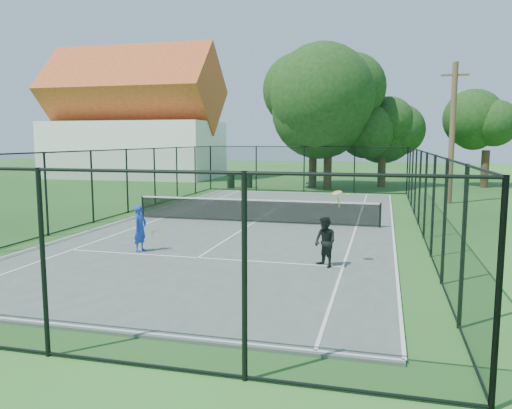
% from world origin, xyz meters
% --- Properties ---
extents(ground, '(120.00, 120.00, 0.00)m').
position_xyz_m(ground, '(0.00, 0.00, 0.00)').
color(ground, '#25541C').
extents(tennis_court, '(11.00, 24.00, 0.06)m').
position_xyz_m(tennis_court, '(0.00, 0.00, 0.03)').
color(tennis_court, '#4D5B55').
rests_on(tennis_court, ground).
extents(tennis_net, '(10.08, 0.08, 0.95)m').
position_xyz_m(tennis_net, '(0.00, 0.00, 0.58)').
color(tennis_net, black).
rests_on(tennis_net, tennis_court).
extents(fence, '(13.10, 26.10, 3.00)m').
position_xyz_m(fence, '(0.00, 0.00, 1.50)').
color(fence, black).
rests_on(fence, ground).
extents(tree_near_left, '(7.18, 7.18, 9.37)m').
position_xyz_m(tree_near_left, '(0.12, 16.20, 5.76)').
color(tree_near_left, '#332114').
rests_on(tree_near_left, ground).
extents(tree_near_mid, '(7.08, 7.08, 9.25)m').
position_xyz_m(tree_near_mid, '(1.31, 15.03, 5.70)').
color(tree_near_mid, '#332114').
rests_on(tree_near_mid, ground).
extents(tree_near_right, '(5.19, 5.19, 7.16)m').
position_xyz_m(tree_near_right, '(4.92, 17.72, 4.54)').
color(tree_near_right, '#332114').
rests_on(tree_near_right, ground).
extents(tree_far_right, '(4.67, 4.67, 6.17)m').
position_xyz_m(tree_far_right, '(12.09, 19.20, 3.82)').
color(tree_far_right, '#332114').
rests_on(tree_far_right, ground).
extents(building, '(15.30, 8.15, 11.87)m').
position_xyz_m(building, '(-17.00, 22.00, 4.93)').
color(building, silver).
rests_on(building, ground).
extents(trash_bin_left, '(0.58, 0.58, 1.00)m').
position_xyz_m(trash_bin_left, '(-5.45, 14.32, 0.51)').
color(trash_bin_left, black).
rests_on(trash_bin_left, ground).
extents(trash_bin_right, '(0.58, 0.58, 0.94)m').
position_xyz_m(trash_bin_right, '(-4.26, 14.76, 0.48)').
color(trash_bin_right, black).
rests_on(trash_bin_right, ground).
extents(utility_pole, '(1.40, 0.30, 7.45)m').
position_xyz_m(utility_pole, '(8.54, 9.00, 3.79)').
color(utility_pole, '#4C3823').
rests_on(utility_pole, ground).
extents(player_blue, '(0.78, 0.55, 1.40)m').
position_xyz_m(player_blue, '(-1.98, -6.03, 0.76)').
color(player_blue, '#1537BA').
rests_on(player_blue, tennis_court).
extents(player_black, '(0.97, 1.10, 2.02)m').
position_xyz_m(player_black, '(3.64, -6.50, 0.74)').
color(player_black, black).
rests_on(player_black, tennis_court).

